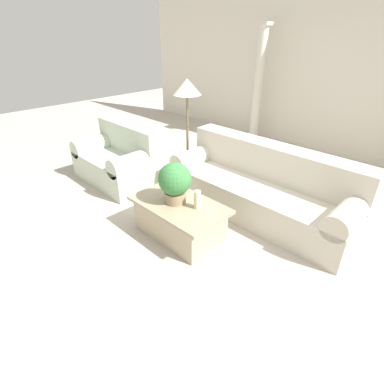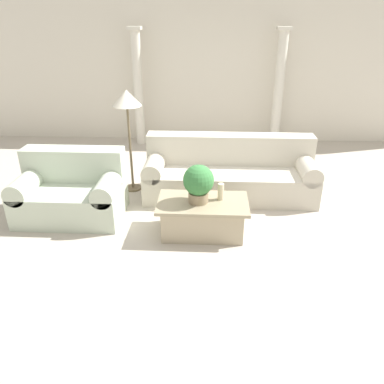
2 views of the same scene
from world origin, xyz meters
The scene contains 10 objects.
ground_plane centered at (0.00, 0.00, 0.00)m, with size 16.00×16.00×0.00m, color #BCB2A3.
wall_back centered at (0.00, 3.41, 1.60)m, with size 10.00×0.06×3.20m.
sofa_long centered at (0.22, 0.62, 0.34)m, with size 2.48×0.87×0.87m.
loveseat centered at (-1.91, -0.12, 0.36)m, with size 1.36×0.87×0.87m.
coffee_table centered at (-0.14, -0.51, 0.22)m, with size 1.11×0.65×0.43m.
potted_plant centered at (-0.20, -0.51, 0.69)m, with size 0.37×0.37×0.47m.
pillar_candle centered at (0.07, -0.44, 0.54)m, with size 0.08×0.08×0.21m.
floor_lamp centered at (-1.27, 0.73, 1.33)m, with size 0.42×0.42×1.53m.
column_left centered at (-1.54, 3.03, 1.17)m, with size 0.26×0.26×2.28m.
column_right centered at (1.25, 3.03, 1.17)m, with size 0.26×0.26×2.28m.
Camera 2 is at (-0.07, -4.55, 2.49)m, focal length 35.00 mm.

